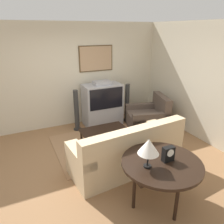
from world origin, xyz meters
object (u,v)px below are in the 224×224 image
Objects in this scene: couch at (127,153)px; console_table at (162,166)px; armchair at (148,117)px; speaker_tower_right at (127,103)px; table_lamp at (149,147)px; tv at (102,104)px; mantel_clock at (168,154)px; coffee_table at (104,131)px; speaker_tower_left at (77,111)px.

couch reaches higher than console_table.
armchair is 0.76m from speaker_tower_right.
armchair is 2.78× the size of table_lamp.
mantel_clock is (-0.28, -3.11, 0.25)m from tv.
console_table is (0.06, -1.98, 0.31)m from coffee_table.
armchair is 2.80m from mantel_clock.
armchair reaches higher than coffee_table.
coffee_table is 2.11m from table_lamp.
mantel_clock is 3.25m from speaker_tower_right.
mantel_clock is 3.12m from speaker_tower_left.
coffee_table is at bearing 91.64° from console_table.
tv is 2.17m from couch.
coffee_table is 0.95× the size of speaker_tower_left.
coffee_table is at bearing -111.00° from tv.
mantel_clock is at bearing -85.72° from coffee_table.
speaker_tower_left reaches higher than armchair.
coffee_table is 0.95× the size of speaker_tower_right.
table_lamp reaches higher than speaker_tower_right.
couch is 2.37m from speaker_tower_right.
couch is 5.03× the size of table_lamp.
speaker_tower_right is (1.12, 3.06, -0.15)m from console_table.
coffee_table is (-0.04, 1.00, 0.01)m from couch.
couch is at bearing 90.76° from console_table.
table_lamp is 0.41m from mantel_clock.
speaker_tower_right is (1.03, 3.07, -0.32)m from mantel_clock.
table_lamp is at bearing -101.51° from tv.
couch reaches higher than coffee_table.
armchair is (1.04, -0.71, -0.31)m from tv.
couch is at bearing -87.50° from coffee_table.
coffee_table is 4.58× the size of mantel_clock.
armchair is 1.53m from coffee_table.
tv is 1.23m from coffee_table.
speaker_tower_right reaches higher than mantel_clock.
tv is 1.14× the size of speaker_tower_left.
couch is at bearing -118.68° from speaker_tower_right.
mantel_clock is at bearing -6.16° from console_table.
mantel_clock is at bearing -13.31° from armchair.
console_table is at bearing -110.17° from speaker_tower_right.
tv is at bearing -108.94° from armchair.
mantel_clock is 0.21× the size of speaker_tower_left.
table_lamp is at bearing -19.35° from armchair.
console_table is 1.08× the size of speaker_tower_right.
tv is at bearing -105.42° from couch.
tv reaches higher than armchair.
table_lamp is 0.40× the size of speaker_tower_left.
mantel_clock is at bearing 91.00° from couch.
tv is 1.03× the size of armchair.
speaker_tower_right is (1.38, 3.07, -0.53)m from table_lamp.
console_table is at bearing 1.97° from table_lamp.
couch is 2.00× the size of speaker_tower_right.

